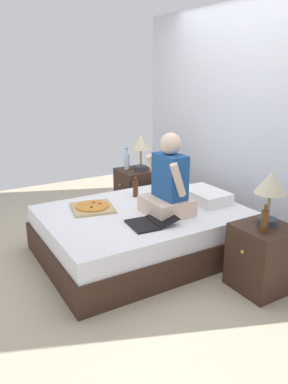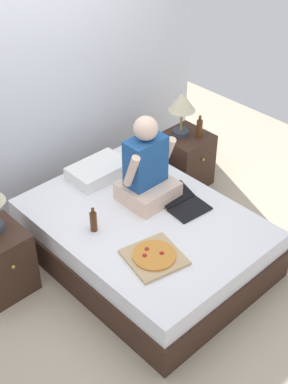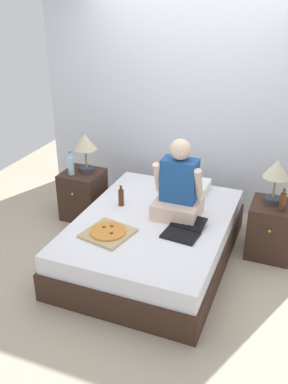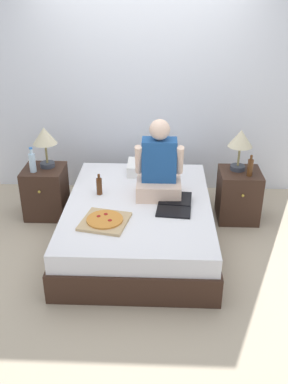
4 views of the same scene
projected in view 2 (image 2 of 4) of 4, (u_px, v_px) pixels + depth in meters
The scene contains 11 objects.
ground_plane at pixel (144, 257), 4.68m from camera, with size 5.79×5.79×0.00m, color tan.
wall_back at pixel (39, 77), 4.71m from camera, with size 3.79×0.12×2.50m, color silver.
bed at pixel (144, 238), 4.54m from camera, with size 1.45×1.97×0.46m.
nightstand_right at pixel (185, 160), 5.41m from camera, with size 0.44×0.47×0.57m.
lamp_on_right_nightstand at pixel (182, 105), 5.05m from camera, with size 0.26×0.26×0.45m.
beer_bottle at pixel (199, 128), 5.16m from camera, with size 0.06×0.06×0.23m.
pillow at pixel (98, 170), 4.83m from camera, with size 0.52×0.34×0.12m, color white.
person_seated at pixel (147, 170), 4.43m from camera, with size 0.47×0.40×0.78m.
laptop at pixel (185, 204), 4.50m from camera, with size 0.36×0.44×0.07m.
pizza_box at pixel (154, 257), 3.99m from camera, with size 0.47×0.47×0.05m.
beer_bottle_on_bed at pixel (93, 221), 4.21m from camera, with size 0.06×0.06×0.22m.
Camera 2 is at (-2.33, -2.48, 3.26)m, focal length 50.00 mm.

